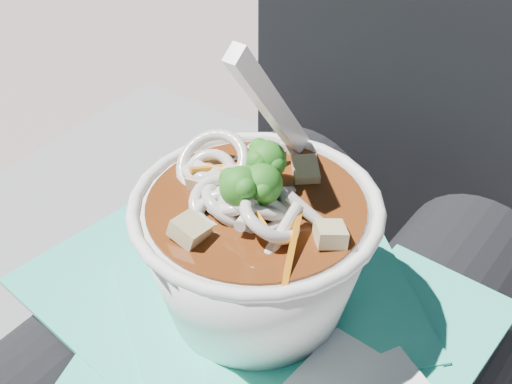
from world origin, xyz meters
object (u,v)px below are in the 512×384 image
Objects in this scene: person_body at (320,278)px; plastic_bag at (263,332)px; lap at (260,366)px; udon_bowl at (255,242)px.

person_body reaches higher than plastic_bag.
lap is 1.32× the size of plastic_bag.
plastic_bag is 0.07m from udon_bowl.
plastic_bag is at bearing -50.48° from lap.
udon_bowl reaches higher than lap.
udon_bowl is at bearing -88.05° from person_body.
lap is at bearing 129.52° from plastic_bag.
udon_bowl is (0.00, -0.01, 0.15)m from lap.
person_body is (0.00, 0.09, 0.03)m from lap.
plastic_bag is (0.02, -0.12, 0.06)m from person_body.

